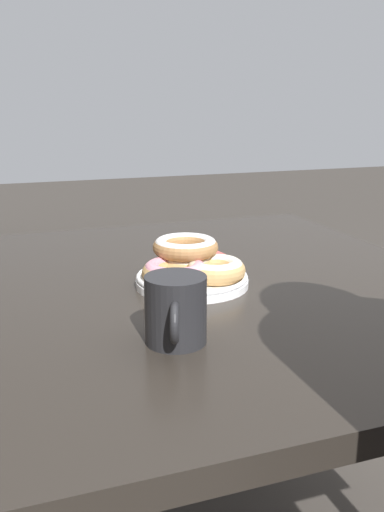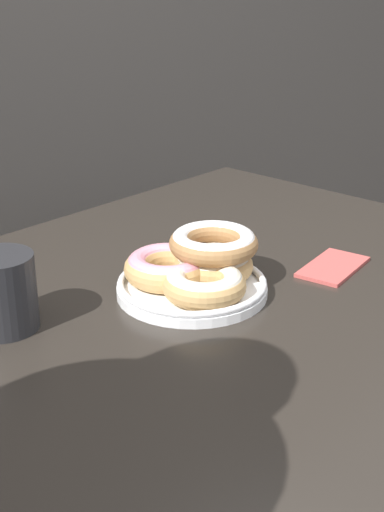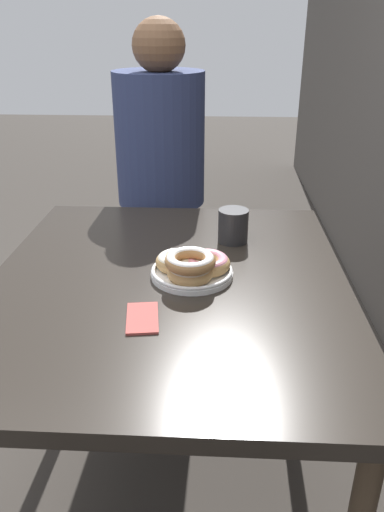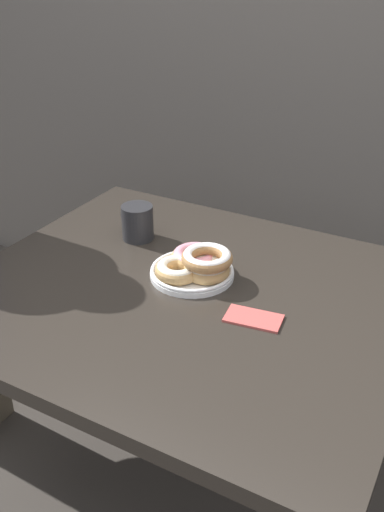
{
  "view_description": "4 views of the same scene",
  "coord_description": "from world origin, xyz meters",
  "px_view_note": "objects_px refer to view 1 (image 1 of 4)",
  "views": [
    {
      "loc": [
        -1.01,
        0.61,
        1.09
      ],
      "look_at": [
        -0.02,
        0.25,
        0.8
      ],
      "focal_mm": 40.0,
      "sensor_mm": 36.0,
      "label": 1
    },
    {
      "loc": [
        -0.71,
        -0.39,
        1.19
      ],
      "look_at": [
        -0.02,
        0.25,
        0.8
      ],
      "focal_mm": 50.0,
      "sensor_mm": 36.0,
      "label": 2
    },
    {
      "loc": [
        1.17,
        0.31,
        1.36
      ],
      "look_at": [
        -0.02,
        0.25,
        0.8
      ],
      "focal_mm": 35.0,
      "sensor_mm": 36.0,
      "label": 3
    },
    {
      "loc": [
        0.6,
        -0.87,
        1.51
      ],
      "look_at": [
        -0.02,
        0.25,
        0.8
      ],
      "focal_mm": 40.0,
      "sensor_mm": 36.0,
      "label": 4
    }
  ],
  "objects_px": {
    "donut_plate": "(190,266)",
    "napkin": "(201,252)",
    "dining_table": "(218,313)",
    "coffee_mug": "(176,309)"
  },
  "relations": [
    {
      "from": "dining_table",
      "to": "donut_plate",
      "type": "bearing_deg",
      "value": 96.27
    },
    {
      "from": "donut_plate",
      "to": "napkin",
      "type": "bearing_deg",
      "value": -26.11
    },
    {
      "from": "coffee_mug",
      "to": "napkin",
      "type": "bearing_deg",
      "value": -24.97
    },
    {
      "from": "napkin",
      "to": "dining_table",
      "type": "bearing_deg",
      "value": 169.03
    },
    {
      "from": "donut_plate",
      "to": "napkin",
      "type": "relative_size",
      "value": 1.71
    },
    {
      "from": "dining_table",
      "to": "donut_plate",
      "type": "relative_size",
      "value": 4.69
    },
    {
      "from": "dining_table",
      "to": "donut_plate",
      "type": "distance_m",
      "value": 0.13
    },
    {
      "from": "coffee_mug",
      "to": "dining_table",
      "type": "bearing_deg",
      "value": -33.99
    },
    {
      "from": "donut_plate",
      "to": "coffee_mug",
      "type": "bearing_deg",
      "value": 155.97
    },
    {
      "from": "dining_table",
      "to": "coffee_mug",
      "type": "xyz_separation_m",
      "value": [
        -0.26,
        0.18,
        0.12
      ]
    }
  ]
}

